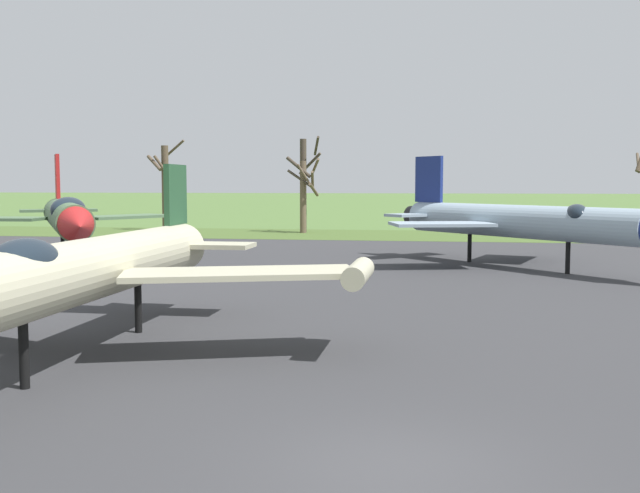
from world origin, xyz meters
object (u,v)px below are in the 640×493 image
at_px(jet_fighter_rear_center, 66,216).
at_px(info_placard_rear_center, 64,270).
at_px(jet_fighter_front_right, 523,221).
at_px(jet_fighter_front_left, 80,270).

distance_m(jet_fighter_rear_center, info_placard_rear_center, 9.72).
bearing_deg(jet_fighter_rear_center, info_placard_rear_center, -62.39).
xyz_separation_m(jet_fighter_front_right, jet_fighter_rear_center, (-23.05, -1.16, 0.10)).
relative_size(jet_fighter_front_left, jet_fighter_rear_center, 0.98).
bearing_deg(jet_fighter_front_left, jet_fighter_front_right, 59.90).
relative_size(jet_fighter_front_left, info_placard_rear_center, 13.63).
relative_size(jet_fighter_rear_center, info_placard_rear_center, 13.93).
bearing_deg(jet_fighter_rear_center, jet_fighter_front_right, 2.89).
bearing_deg(info_placard_rear_center, jet_fighter_front_right, 27.36).
xyz_separation_m(jet_fighter_front_left, jet_fighter_rear_center, (-10.96, 19.70, 0.30)).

